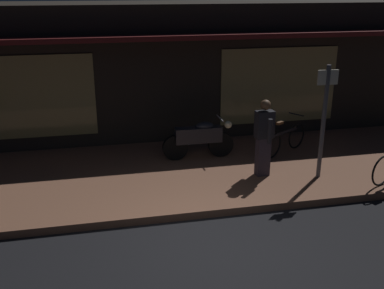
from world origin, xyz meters
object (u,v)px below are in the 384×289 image
at_px(sign_post, 324,115).
at_px(person_bystander, 264,136).
at_px(bicycle_parked, 285,139).
at_px(motorcycle, 200,138).

bearing_deg(sign_post, person_bystander, 163.71).
bearing_deg(bicycle_parked, motorcycle, 176.55).
distance_m(person_bystander, sign_post, 1.30).
height_order(bicycle_parked, sign_post, sign_post).
relative_size(person_bystander, sign_post, 0.70).
xyz_separation_m(bicycle_parked, person_bystander, (-1.00, -1.14, 0.52)).
relative_size(bicycle_parked, sign_post, 0.60).
xyz_separation_m(motorcycle, person_bystander, (1.09, -1.27, 0.38)).
height_order(motorcycle, bicycle_parked, motorcycle).
relative_size(motorcycle, person_bystander, 1.02).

